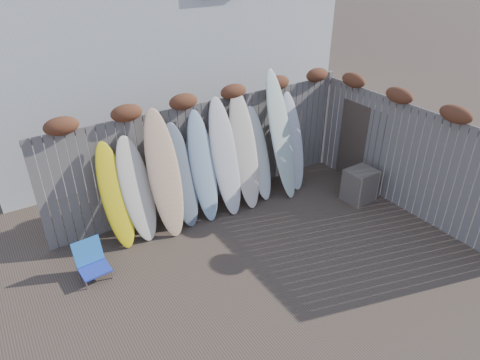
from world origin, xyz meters
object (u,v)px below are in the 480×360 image
lattice_panel (360,145)px  surfboard_0 (115,196)px  wooden_crate (359,185)px  beach_chair (91,260)px

lattice_panel → surfboard_0: bearing=171.1°
wooden_crate → lattice_panel: lattice_panel is taller
beach_chair → lattice_panel: 5.57m
beach_chair → lattice_panel: lattice_panel is taller
wooden_crate → lattice_panel: (0.52, 0.57, 0.51)m
wooden_crate → lattice_panel: 0.92m
beach_chair → lattice_panel: size_ratio=0.34×
wooden_crate → surfboard_0: 4.57m
beach_chair → lattice_panel: (5.54, -0.09, 0.57)m
wooden_crate → surfboard_0: (-4.36, 1.25, 0.56)m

